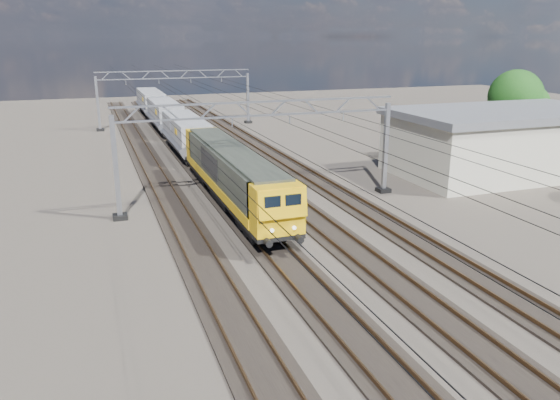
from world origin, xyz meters
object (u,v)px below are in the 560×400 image
object	(u,v)px
catenary_gantry_far	(176,96)
hopper_wagon_mid	(165,114)
hopper_wagon_third	(151,101)
hopper_wagon_lead	(186,133)
industrial_shed	(504,141)
locomotive	(232,173)
catenary_gantry_mid	(262,149)
tree_far	(519,99)

from	to	relation	value
catenary_gantry_far	hopper_wagon_mid	bearing A→B (deg)	-118.14
hopper_wagon_mid	hopper_wagon_third	distance (m)	14.20
catenary_gantry_far	hopper_wagon_lead	bearing A→B (deg)	-96.36
hopper_wagon_mid	industrial_shed	bearing A→B (deg)	-51.58
locomotive	industrial_shed	distance (m)	24.06
industrial_shed	hopper_wagon_third	bearing A→B (deg)	118.36
catenary_gantry_mid	tree_far	bearing A→B (deg)	17.89
catenary_gantry_mid	hopper_wagon_third	size ratio (longest dim) A/B	1.53
hopper_wagon_mid	tree_far	size ratio (longest dim) A/B	1.61
hopper_wagon_third	tree_far	distance (m)	48.97
hopper_wagon_mid	hopper_wagon_third	size ratio (longest dim) A/B	1.00
catenary_gantry_far	tree_far	size ratio (longest dim) A/B	2.47
locomotive	tree_far	bearing A→B (deg)	16.26
tree_far	catenary_gantry_mid	bearing A→B (deg)	-162.11
locomotive	industrial_shed	world-z (taller)	industrial_shed
hopper_wagon_lead	industrial_shed	bearing A→B (deg)	-33.79
industrial_shed	tree_far	xyz separation A→B (m)	(8.32, 7.79, 2.41)
hopper_wagon_lead	tree_far	bearing A→B (deg)	-14.36
locomotive	hopper_wagon_third	xyz separation A→B (m)	(-0.00, 46.10, -0.09)
hopper_wagon_lead	hopper_wagon_mid	xyz separation A→B (m)	(0.00, 14.20, 0.00)
catenary_gantry_mid	hopper_wagon_lead	size ratio (longest dim) A/B	1.53
hopper_wagon_third	tree_far	bearing A→B (deg)	-48.61
hopper_wagon_mid	locomotive	bearing A→B (deg)	-90.00
catenary_gantry_mid	tree_far	distance (m)	31.88
catenary_gantry_far	locomotive	world-z (taller)	catenary_gantry_far
catenary_gantry_mid	hopper_wagon_mid	size ratio (longest dim) A/B	1.53
hopper_wagon_lead	hopper_wagon_mid	size ratio (longest dim) A/B	1.00
hopper_wagon_third	industrial_shed	bearing A→B (deg)	-61.64
catenary_gantry_mid	locomotive	size ratio (longest dim) A/B	0.94
tree_far	hopper_wagon_lead	bearing A→B (deg)	165.64
industrial_shed	tree_far	world-z (taller)	tree_far
hopper_wagon_third	catenary_gantry_mid	bearing A→B (deg)	-87.53
hopper_wagon_third	hopper_wagon_lead	bearing A→B (deg)	-90.00
locomotive	catenary_gantry_far	bearing A→B (deg)	86.79
catenary_gantry_far	hopper_wagon_mid	world-z (taller)	catenary_gantry_far
catenary_gantry_far	hopper_wagon_mid	size ratio (longest dim) A/B	1.53
hopper_wagon_lead	hopper_wagon_third	size ratio (longest dim) A/B	1.00
catenary_gantry_far	locomotive	bearing A→B (deg)	-93.21
industrial_shed	tree_far	distance (m)	11.65
catenary_gantry_mid	tree_far	size ratio (longest dim) A/B	2.47
industrial_shed	hopper_wagon_lead	bearing A→B (deg)	146.21
hopper_wagon_lead	locomotive	bearing A→B (deg)	-90.00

